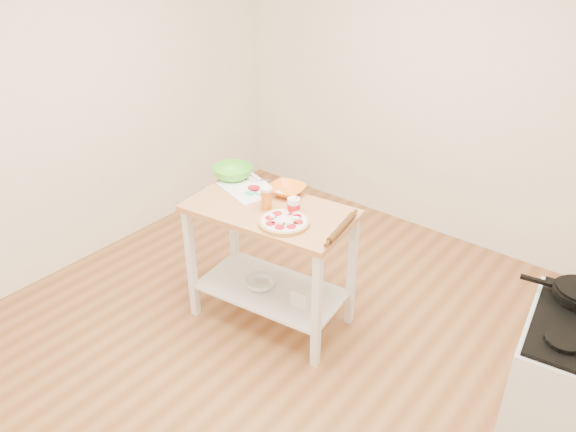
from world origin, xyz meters
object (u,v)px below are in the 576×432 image
(green_bowl, at_px, (233,173))
(shelf_glass_bowl, at_px, (261,283))
(cutting_board, at_px, (249,188))
(spatula, at_px, (255,194))
(pizza, at_px, (284,221))
(rolling_pin, at_px, (341,228))
(orange_bowl, at_px, (287,190))
(yogurt_tub, at_px, (294,206))
(beer_pint, at_px, (266,198))
(gas_stove, at_px, (573,403))
(prep_island, at_px, (270,242))
(knife, at_px, (246,179))
(shelf_bin, at_px, (303,296))

(green_bowl, xyz_separation_m, shelf_glass_bowl, (0.43, -0.21, -0.65))
(cutting_board, distance_m, spatula, 0.12)
(pizza, bearing_deg, rolling_pin, 25.16)
(pizza, relative_size, orange_bowl, 1.33)
(orange_bowl, height_order, yogurt_tub, yogurt_tub)
(orange_bowl, height_order, green_bowl, green_bowl)
(beer_pint, xyz_separation_m, yogurt_tub, (0.16, 0.07, -0.03))
(pizza, xyz_separation_m, yogurt_tub, (-0.04, 0.15, 0.03))
(gas_stove, distance_m, green_bowl, 2.50)
(prep_island, relative_size, beer_pint, 7.42)
(spatula, height_order, shelf_glass_bowl, spatula)
(pizza, xyz_separation_m, cutting_board, (-0.49, 0.22, -0.01))
(knife, height_order, orange_bowl, orange_bowl)
(gas_stove, height_order, cutting_board, gas_stove)
(spatula, xyz_separation_m, knife, (-0.21, 0.14, 0.00))
(cutting_board, xyz_separation_m, beer_pint, (0.28, -0.14, 0.07))
(shelf_glass_bowl, bearing_deg, shelf_bin, 7.09)
(spatula, distance_m, beer_pint, 0.21)
(cutting_board, bearing_deg, shelf_bin, 5.69)
(orange_bowl, distance_m, yogurt_tub, 0.26)
(yogurt_tub, relative_size, rolling_pin, 0.51)
(rolling_pin, bearing_deg, green_bowl, 173.00)
(green_bowl, height_order, beer_pint, beer_pint)
(gas_stove, relative_size, pizza, 3.48)
(prep_island, bearing_deg, beer_pint, -109.82)
(prep_island, xyz_separation_m, gas_stove, (1.96, -0.00, -0.17))
(green_bowl, bearing_deg, prep_island, -19.92)
(yogurt_tub, distance_m, rolling_pin, 0.36)
(spatula, distance_m, green_bowl, 0.33)
(pizza, bearing_deg, orange_bowl, 126.44)
(spatula, bearing_deg, green_bowl, 156.50)
(orange_bowl, bearing_deg, yogurt_tub, -41.88)
(beer_pint, height_order, shelf_glass_bowl, beer_pint)
(orange_bowl, bearing_deg, spatula, -132.36)
(green_bowl, xyz_separation_m, rolling_pin, (1.01, -0.12, -0.02))
(prep_island, height_order, orange_bowl, orange_bowl)
(knife, height_order, beer_pint, beer_pint)
(rolling_pin, bearing_deg, shelf_glass_bowl, -171.21)
(prep_island, xyz_separation_m, orange_bowl, (-0.04, 0.23, 0.29))
(gas_stove, bearing_deg, prep_island, 172.16)
(beer_pint, bearing_deg, spatula, 153.95)
(cutting_board, relative_size, shelf_bin, 3.99)
(knife, bearing_deg, shelf_glass_bowl, -62.62)
(gas_stove, height_order, beer_pint, gas_stove)
(spatula, bearing_deg, beer_pint, -29.52)
(prep_island, xyz_separation_m, pizza, (0.20, -0.10, 0.27))
(prep_island, bearing_deg, gas_stove, -0.11)
(orange_bowl, height_order, shelf_glass_bowl, orange_bowl)
(pizza, xyz_separation_m, knife, (-0.59, 0.30, 0.00))
(green_bowl, relative_size, yogurt_tub, 1.57)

